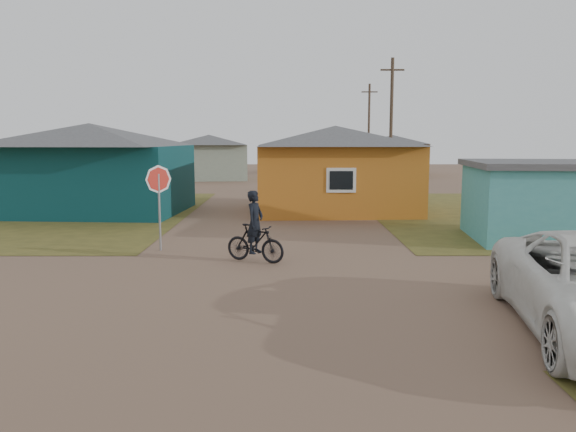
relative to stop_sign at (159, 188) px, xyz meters
The scene contains 11 objects.
ground 6.24m from the stop_sign, 53.99° to the right, with size 120.00×120.00×0.00m, color brown.
house_teal 10.03m from the stop_sign, 119.93° to the left, with size 8.93×7.08×4.00m.
house_yellow 10.97m from the stop_sign, 56.86° to the left, with size 7.72×6.76×3.90m.
shed_turquoise 13.12m from the stop_sign, ahead, with size 6.71×4.93×2.60m.
house_pale_west 29.29m from the stop_sign, 94.90° to the left, with size 7.04×6.15×3.60m.
house_beige_east 37.69m from the stop_sign, 69.01° to the left, with size 6.95×6.05×3.60m.
house_pale_north 42.51m from the stop_sign, 104.30° to the left, with size 6.28×5.81×3.40m.
utility_pole_near 20.01m from the stop_sign, 59.81° to the left, with size 1.40×0.20×8.00m.
utility_pole_far 35.04m from the stop_sign, 71.66° to the left, with size 1.40×0.20×8.00m.
stop_sign is the anchor object (origin of this frame).
cyclist 3.51m from the stop_sign, 27.76° to the right, with size 1.77×1.17×1.95m.
Camera 1 is at (0.29, -11.73, 3.36)m, focal length 35.00 mm.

